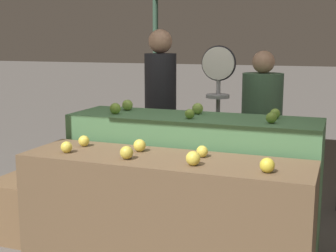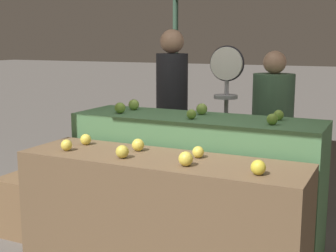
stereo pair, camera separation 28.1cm
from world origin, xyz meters
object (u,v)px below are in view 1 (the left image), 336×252
(person_vendor_at_scale, at_px, (261,124))
(produce_scale, at_px, (218,96))
(person_customer_left, at_px, (160,104))
(wooden_crate_side, at_px, (26,208))

(person_vendor_at_scale, bearing_deg, produce_scale, 75.15)
(produce_scale, xyz_separation_m, person_customer_left, (-0.65, 0.30, -0.14))
(produce_scale, xyz_separation_m, wooden_crate_side, (-1.41, -0.82, -0.91))
(produce_scale, height_order, person_vendor_at_scale, produce_scale)
(person_customer_left, distance_m, wooden_crate_side, 1.56)
(person_vendor_at_scale, height_order, person_customer_left, person_customer_left)
(person_customer_left, bearing_deg, produce_scale, 157.84)
(produce_scale, distance_m, wooden_crate_side, 1.87)
(person_vendor_at_scale, xyz_separation_m, wooden_crate_side, (-1.73, -1.18, -0.63))
(person_vendor_at_scale, bearing_deg, person_customer_left, 30.05)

